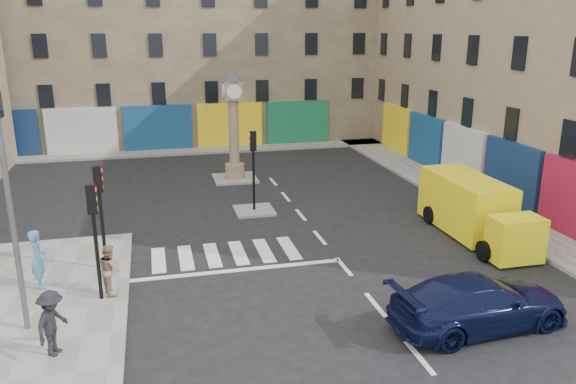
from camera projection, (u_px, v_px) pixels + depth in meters
name	position (u px, v px, depth m)	size (l,w,h in m)	color
ground	(353.00, 278.00, 19.34)	(120.00, 120.00, 0.00)	black
sidewalk_right	(440.00, 185.00, 30.63)	(2.60, 30.00, 0.15)	gray
sidewalk_far	(189.00, 151.00, 39.10)	(32.00, 2.40, 0.15)	gray
island_near	(254.00, 211.00, 26.32)	(1.80, 1.80, 0.12)	gray
island_far	(235.00, 178.00, 31.92)	(2.40, 2.40, 0.12)	gray
building_right	(559.00, 34.00, 29.83)	(10.00, 30.00, 16.00)	#9D8467
building_far	(178.00, 25.00, 42.13)	(32.00, 10.00, 17.00)	#8C805D
traffic_light_left_near	(94.00, 224.00, 16.90)	(0.28, 0.22, 3.70)	black
traffic_light_left_far	(100.00, 201.00, 19.13)	(0.28, 0.22, 3.70)	black
traffic_light_island	(253.00, 158.00, 25.61)	(0.28, 0.22, 3.70)	black
lamp_post	(4.00, 169.00, 14.55)	(0.50, 0.25, 8.30)	#595B60
clock_pillar	(233.00, 117.00, 30.93)	(1.20, 1.20, 6.10)	#9D8467
navy_sedan	(479.00, 302.00, 16.01)	(2.16, 5.30, 1.54)	black
yellow_van	(473.00, 209.00, 22.99)	(2.22, 6.44, 2.34)	yellow
pedestrian_blue	(38.00, 259.00, 18.11)	(0.72, 0.47, 1.97)	#5697C5
pedestrian_tan	(110.00, 269.00, 17.73)	(0.79, 0.62, 1.63)	#94785B
pedestrian_dark	(52.00, 323.00, 14.36)	(1.15, 0.66, 1.78)	black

